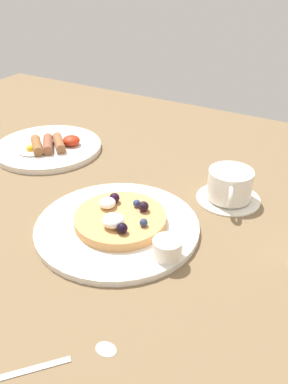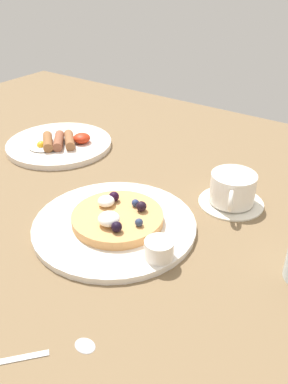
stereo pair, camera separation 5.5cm
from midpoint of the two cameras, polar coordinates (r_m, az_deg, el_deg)
ground_plane at (r=77.92cm, az=-6.56°, el=-3.57°), size 172.53×124.78×3.00cm
pancake_plate at (r=71.80cm, az=-5.98°, el=-4.90°), size 28.72×28.72×1.13cm
pancake_with_berries at (r=70.91cm, az=-5.65°, el=-3.75°), size 16.06×16.06×3.88cm
syrup_ramekin at (r=63.34cm, az=0.77°, el=-7.92°), size 4.64×4.64×3.04cm
breakfast_plate at (r=102.93cm, az=-14.80°, el=6.02°), size 25.71×25.71×1.36cm
fried_breakfast at (r=100.36cm, az=-14.55°, el=6.47°), size 11.19×12.88×2.51cm
coffee_saucer at (r=80.93cm, az=9.82°, el=-0.88°), size 12.51×12.51×0.64cm
coffee_cup at (r=79.13cm, az=10.03°, el=1.09°), size 8.59×11.28×5.72cm
teaspoon at (r=53.95cm, az=-12.00°, el=-21.56°), size 10.42×11.27×0.60cm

